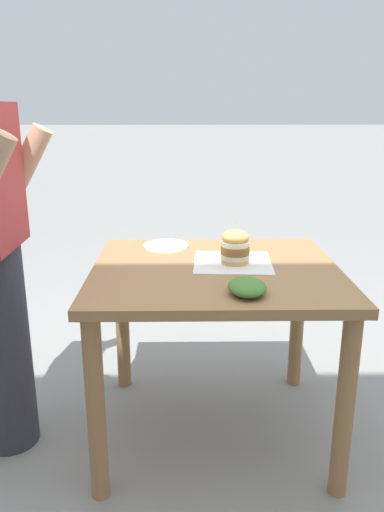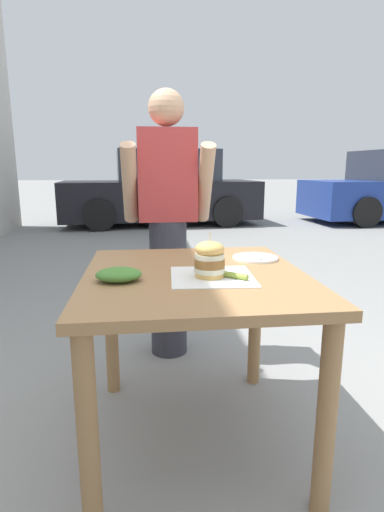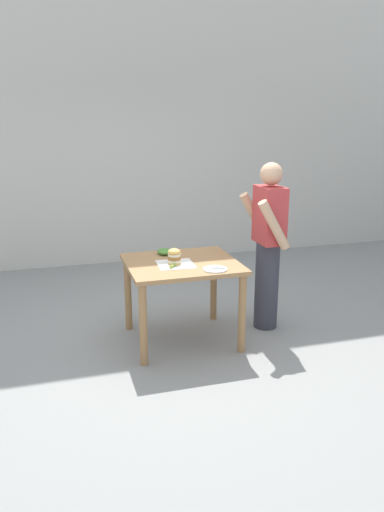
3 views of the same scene
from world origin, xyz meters
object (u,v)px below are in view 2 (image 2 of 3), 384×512
at_px(sandwich, 210,259).
at_px(parked_car_mid_block, 162,191).
at_px(side_salad, 119,274).
at_px(pickle_spear, 236,276).
at_px(patio_table, 195,302).
at_px(diner_across_table, 168,223).
at_px(side_plate_with_forks, 255,258).

bearing_deg(sandwich, parked_car_mid_block, 89.12).
relative_size(sandwich, side_salad, 1.02).
xyz_separation_m(sandwich, pickle_spear, (0.10, -0.04, -0.06)).
bearing_deg(patio_table, diner_across_table, 93.90).
relative_size(patio_table, diner_across_table, 0.61).
relative_size(side_salad, parked_car_mid_block, 0.04).
height_order(pickle_spear, parked_car_mid_block, parked_car_mid_block).
bearing_deg(diner_across_table, sandwich, -83.59).
bearing_deg(pickle_spear, patio_table, 140.21).
relative_size(sandwich, pickle_spear, 1.84).
distance_m(sandwich, side_plate_with_forks, 0.42).
bearing_deg(diner_across_table, side_salad, -103.94).
relative_size(side_plate_with_forks, diner_across_table, 0.13).
bearing_deg(sandwich, pickle_spear, -21.80).
distance_m(patio_table, parked_car_mid_block, 7.27).
distance_m(side_salad, diner_across_table, 1.03).
bearing_deg(parked_car_mid_block, pickle_spear, -90.10).
height_order(patio_table, pickle_spear, pickle_spear).
distance_m(patio_table, side_plate_with_forks, 0.41).
xyz_separation_m(patio_table, sandwich, (0.05, -0.08, 0.21)).
height_order(patio_table, side_salad, side_salad).
height_order(side_plate_with_forks, diner_across_table, diner_across_table).
height_order(pickle_spear, diner_across_table, diner_across_table).
bearing_deg(side_plate_with_forks, sandwich, -131.85).
bearing_deg(sandwich, side_plate_with_forks, 48.15).
distance_m(sandwich, side_salad, 0.36).
bearing_deg(sandwich, patio_table, 120.34).
xyz_separation_m(side_salad, diner_across_table, (0.25, 1.00, 0.06)).
bearing_deg(sandwich, side_salad, -178.59).
bearing_deg(side_plate_with_forks, side_salad, -153.63).
xyz_separation_m(sandwich, side_plate_with_forks, (0.27, 0.31, -0.07)).
xyz_separation_m(diner_across_table, parked_car_mid_block, (0.22, 6.36, -0.16)).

